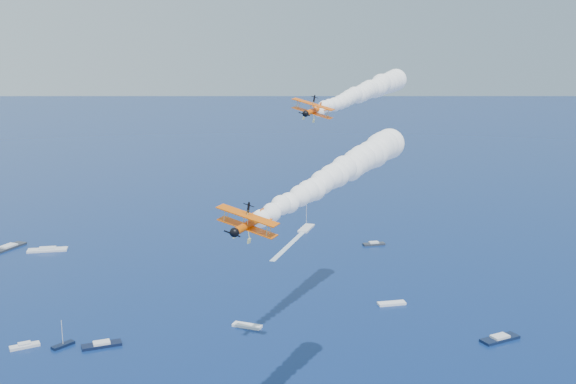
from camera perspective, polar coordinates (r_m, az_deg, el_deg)
biplane_lead at (r=133.58m, az=2.10°, el=6.76°), size 10.75×11.95×7.50m
biplane_trail at (r=84.16m, az=-3.31°, el=-2.72°), size 10.12×11.29×6.92m
smoke_trail_lead at (r=157.67m, az=6.21°, el=8.24°), size 54.24×43.35×9.56m
smoke_trail_trail at (r=106.56m, az=4.12°, el=1.51°), size 54.19×42.02×9.56m
spectator_boats at (r=205.93m, az=-20.89°, el=-9.16°), size 242.87×180.38×0.70m
boat_wakes at (r=181.70m, az=-21.97°, el=-12.24°), size 214.16×88.01×0.04m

